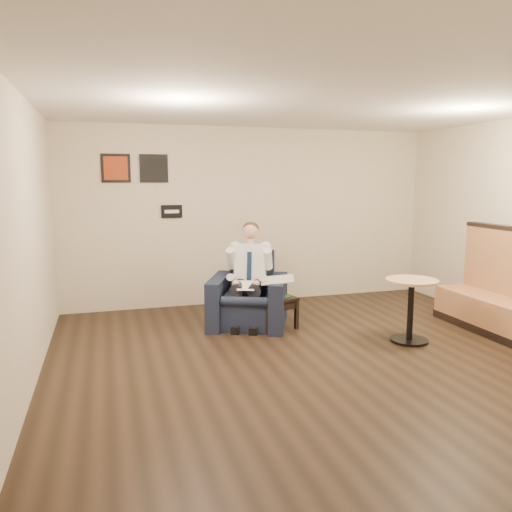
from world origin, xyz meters
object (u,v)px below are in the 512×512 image
object	(u,v)px
seated_man	(247,279)
green_folder	(271,297)
cafe_table	(410,311)
side_table	(272,312)
coffee_mug	(277,290)
smartphone	(269,294)
armchair	(248,290)

from	to	relation	value
seated_man	green_folder	xyz separation A→B (m)	(0.30, -0.13, -0.24)
seated_man	cafe_table	bearing A→B (deg)	-9.64
side_table	coffee_mug	xyz separation A→B (m)	(0.13, 0.16, 0.26)
smartphone	armchair	bearing A→B (deg)	161.08
green_folder	coffee_mug	world-z (taller)	coffee_mug
seated_man	cafe_table	size ratio (longest dim) A/B	1.71
coffee_mug	cafe_table	size ratio (longest dim) A/B	0.12
smartphone	cafe_table	distance (m)	1.88
green_folder	smartphone	bearing A→B (deg)	83.25
seated_man	coffee_mug	distance (m)	0.50
green_folder	coffee_mug	distance (m)	0.24
armchair	seated_man	size ratio (longest dim) A/B	0.75
side_table	seated_man	bearing A→B (deg)	162.89
green_folder	smartphone	size ratio (longest dim) A/B	3.21
side_table	smartphone	xyz separation A→B (m)	(0.00, 0.16, 0.22)
coffee_mug	green_folder	bearing A→B (deg)	-129.10
seated_man	cafe_table	xyz separation A→B (m)	(1.76, -1.15, -0.28)
green_folder	cafe_table	xyz separation A→B (m)	(1.46, -1.02, -0.04)
armchair	cafe_table	xyz separation A→B (m)	(1.71, -1.26, -0.10)
green_folder	side_table	bearing A→B (deg)	50.90
seated_man	coffee_mug	size ratio (longest dim) A/B	14.80
side_table	green_folder	bearing A→B (deg)	-129.10
armchair	smartphone	xyz separation A→B (m)	(0.27, -0.06, -0.06)
armchair	side_table	bearing A→B (deg)	-15.22
armchair	cafe_table	world-z (taller)	armchair
green_folder	smartphone	distance (m)	0.19
coffee_mug	cafe_table	world-z (taller)	cafe_table
seated_man	green_folder	distance (m)	0.40
armchair	cafe_table	distance (m)	2.13
side_table	cafe_table	bearing A→B (deg)	-36.04
armchair	coffee_mug	xyz separation A→B (m)	(0.40, -0.06, -0.02)
coffee_mug	smartphone	distance (m)	0.14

